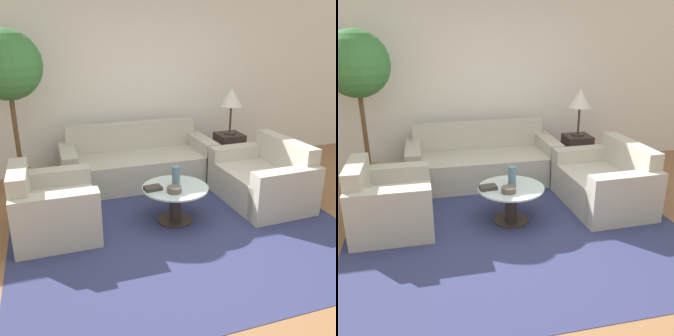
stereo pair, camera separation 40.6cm
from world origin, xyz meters
The scene contains 13 objects.
ground_plane centered at (0.00, 0.00, 0.00)m, with size 14.00×14.00×0.00m, color #8E603D.
wall_back centered at (0.00, 2.74, 1.30)m, with size 10.00×0.06×2.60m.
rug centered at (-0.04, 0.71, 0.00)m, with size 3.56×3.50×0.01m.
sofa_main centered at (-0.14, 2.05, 0.27)m, with size 2.10×0.90×0.80m.
armchair centered at (-1.38, 0.85, 0.27)m, with size 0.83×0.92×0.77m.
loveseat centered at (1.22, 0.88, 0.27)m, with size 0.90×1.26×0.79m.
coffee_table centered at (-0.04, 0.71, 0.27)m, with size 0.74×0.74×0.41m.
side_table centered at (1.29, 2.00, 0.30)m, with size 0.38×0.38×0.59m.
table_lamp centered at (1.29, 2.00, 1.13)m, with size 0.32×0.32×0.68m.
potted_plant centered at (-1.69, 2.10, 1.58)m, with size 0.84×0.84×2.08m.
vase centered at (-0.02, 0.75, 0.52)m, with size 0.09×0.09×0.23m.
bowl centered at (-0.10, 0.58, 0.44)m, with size 0.16×0.16×0.06m.
book_stack centered at (-0.30, 0.71, 0.43)m, with size 0.20×0.14×0.04m.
Camera 2 is at (-0.94, -3.00, 2.01)m, focal length 40.00 mm.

